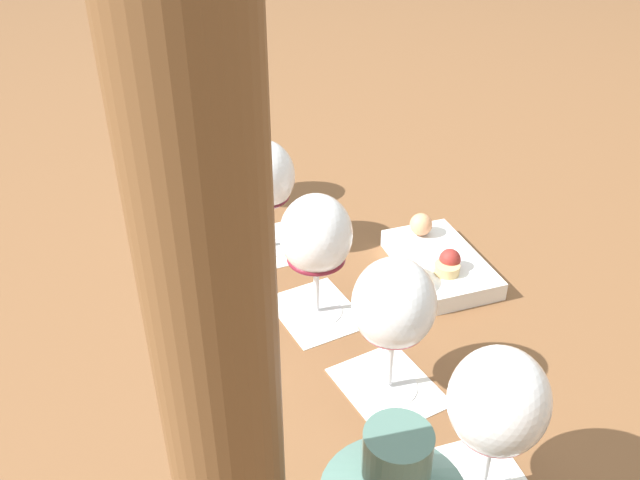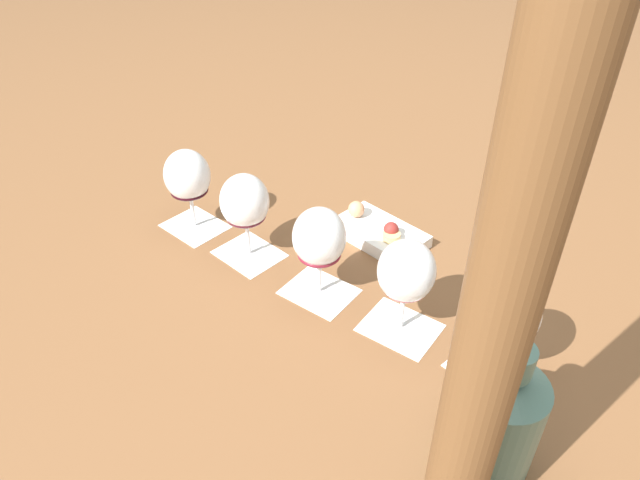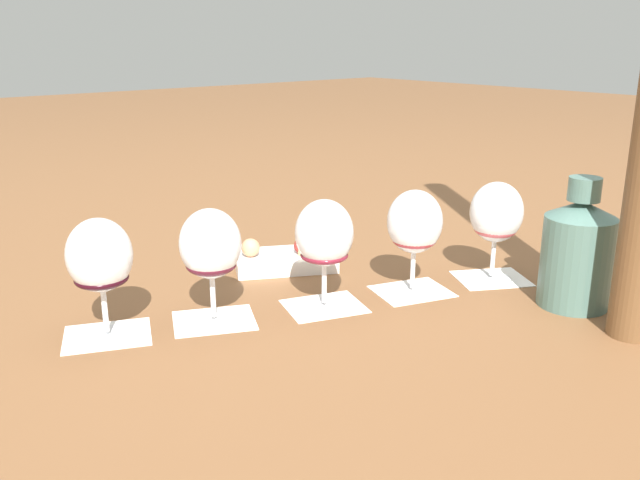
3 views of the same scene
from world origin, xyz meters
name	(u,v)px [view 1 (image 1 of 3)]	position (x,y,z in m)	size (l,w,h in m)	color
ground_plane	(320,309)	(0.00, 0.00, 0.00)	(8.00, 8.00, 0.00)	brown
tasting_card_1	(388,386)	(-0.15, 0.05, 0.00)	(0.14, 0.13, 0.00)	white
tasting_card_2	(317,312)	(0.00, 0.01, 0.00)	(0.14, 0.13, 0.00)	white
tasting_card_3	(267,246)	(0.16, -0.05, 0.00)	(0.15, 0.14, 0.00)	white
tasting_card_4	(231,202)	(0.30, -0.11, 0.00)	(0.14, 0.13, 0.00)	white
wine_glass_0	(497,407)	(-0.30, 0.10, 0.11)	(0.09, 0.09, 0.17)	white
wine_glass_1	(394,310)	(-0.15, 0.05, 0.11)	(0.09, 0.09, 0.17)	white
wine_glass_2	(317,239)	(0.00, 0.01, 0.11)	(0.09, 0.09, 0.17)	white
wine_glass_3	(264,180)	(0.16, -0.05, 0.11)	(0.09, 0.09, 0.17)	white
wine_glass_4	(226,140)	(0.30, -0.11, 0.11)	(0.09, 0.09, 0.17)	white
snack_dish	(439,261)	(-0.06, -0.17, 0.02)	(0.20, 0.17, 0.06)	white
umbrella_pole	(186,84)	(-0.26, 0.36, 0.45)	(0.06, 0.06, 0.91)	brown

